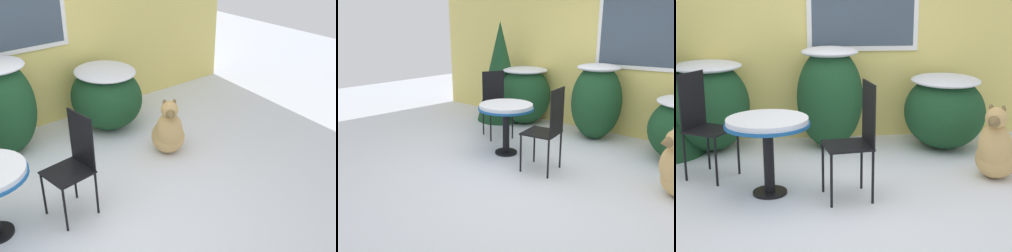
# 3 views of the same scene
# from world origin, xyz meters

# --- Properties ---
(ground_plane) EXTENTS (16.00, 16.00, 0.00)m
(ground_plane) POSITION_xyz_m (0.00, 0.00, 0.00)
(ground_plane) COLOR white
(house_wall) EXTENTS (8.00, 0.10, 3.26)m
(house_wall) POSITION_xyz_m (0.02, 2.20, 1.63)
(house_wall) COLOR #E5D16B
(house_wall) RESTS_ON ground_plane
(shrub_left) EXTENTS (0.95, 0.98, 1.06)m
(shrub_left) POSITION_xyz_m (-1.48, 1.74, 0.57)
(shrub_left) COLOR #194223
(shrub_left) RESTS_ON ground_plane
(shrub_middle) EXTENTS (0.79, 0.80, 1.22)m
(shrub_middle) POSITION_xyz_m (-0.05, 1.73, 0.64)
(shrub_middle) COLOR #194223
(shrub_middle) RESTS_ON ground_plane
(shrub_right) EXTENTS (0.96, 1.09, 0.88)m
(shrub_right) POSITION_xyz_m (1.31, 1.58, 0.47)
(shrub_right) COLOR #194223
(shrub_right) RESTS_ON ground_plane
(patio_table) EXTENTS (0.78, 0.78, 0.73)m
(patio_table) POSITION_xyz_m (-0.73, 0.27, 0.62)
(patio_table) COLOR black
(patio_table) RESTS_ON ground_plane
(patio_chair_near_table) EXTENTS (0.56, 0.56, 1.07)m
(patio_chair_near_table) POSITION_xyz_m (-1.40, 0.81, 0.58)
(patio_chair_near_table) COLOR black
(patio_chair_near_table) RESTS_ON ground_plane
(patio_chair_far_side) EXTENTS (0.46, 0.46, 1.07)m
(patio_chair_far_side) POSITION_xyz_m (0.06, 0.11, 0.58)
(patio_chair_far_side) COLOR black
(patio_chair_far_side) RESTS_ON ground_plane
(dog) EXTENTS (0.63, 0.68, 0.79)m
(dog) POSITION_xyz_m (1.51, 0.44, 0.29)
(dog) COLOR tan
(dog) RESTS_ON ground_plane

